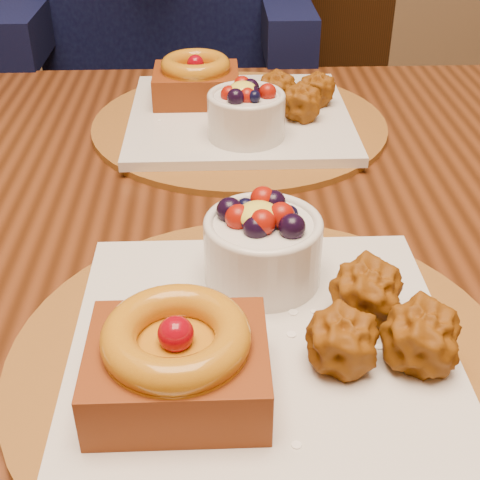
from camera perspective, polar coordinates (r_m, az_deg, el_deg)
The scene contains 4 objects.
dining_table at distance 0.73m, azimuth 0.61°, elevation -2.88°, with size 1.60×0.90×0.76m.
place_setting_near at distance 0.50m, azimuth 1.48°, elevation -7.61°, with size 0.38×0.38×0.09m.
place_setting_far at distance 0.87m, azimuth -0.23°, elevation 11.09°, with size 0.38×0.38×0.09m.
chair_far at distance 1.41m, azimuth 1.92°, elevation 9.18°, with size 0.58×0.58×0.97m.
Camera 1 is at (0.02, -0.48, 1.11)m, focal length 50.00 mm.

